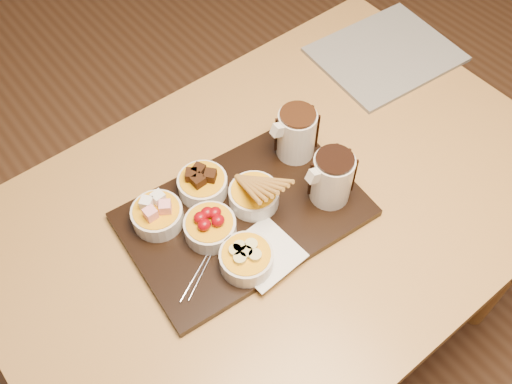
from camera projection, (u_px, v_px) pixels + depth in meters
ground at (275, 338)px, 1.77m from camera, size 5.00×5.00×0.00m
dining_table at (283, 226)px, 1.24m from camera, size 1.20×0.80×0.75m
serving_board at (244, 215)px, 1.13m from camera, size 0.48×0.34×0.02m
napkin at (264, 253)px, 1.07m from camera, size 0.13×0.13×0.00m
bowl_marshmallows at (158, 216)px, 1.10m from camera, size 0.10×0.10×0.04m
bowl_cake at (203, 185)px, 1.14m from camera, size 0.10×0.10×0.04m
bowl_strawberries at (210, 228)px, 1.08m from camera, size 0.10×0.10×0.04m
bowl_biscotti at (254, 196)px, 1.12m from camera, size 0.10×0.10×0.04m
bowl_bananas at (246, 259)px, 1.04m from camera, size 0.10×0.10×0.04m
pitcher_dark_chocolate at (332, 178)px, 1.10m from camera, size 0.09×0.09×0.11m
pitcher_milk_chocolate at (296, 134)px, 1.17m from camera, size 0.09×0.09×0.11m
fondue_skewers at (213, 244)px, 1.08m from camera, size 0.15×0.24×0.01m
newspaper at (385, 54)px, 1.42m from camera, size 0.35×0.29×0.01m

